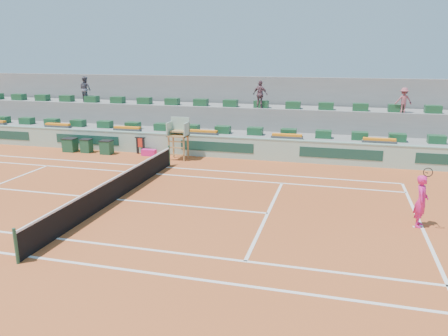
{
  "coord_description": "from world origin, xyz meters",
  "views": [
    {
      "loc": [
        8.8,
        -15.62,
        5.97
      ],
      "look_at": [
        4.0,
        2.5,
        1.0
      ],
      "focal_mm": 35.0,
      "sensor_mm": 36.0,
      "label": 1
    }
  ],
  "objects_px": {
    "umpire_chair": "(179,133)",
    "drink_cooler_a": "(107,147)",
    "tennis_player": "(421,201)",
    "player_bag": "(149,153)"
  },
  "relations": [
    {
      "from": "umpire_chair",
      "to": "drink_cooler_a",
      "type": "bearing_deg",
      "value": 179.3
    },
    {
      "from": "umpire_chair",
      "to": "drink_cooler_a",
      "type": "height_order",
      "value": "umpire_chair"
    },
    {
      "from": "umpire_chair",
      "to": "drink_cooler_a",
      "type": "relative_size",
      "value": 2.86
    },
    {
      "from": "umpire_chair",
      "to": "tennis_player",
      "type": "distance_m",
      "value": 13.91
    },
    {
      "from": "player_bag",
      "to": "drink_cooler_a",
      "type": "bearing_deg",
      "value": -174.9
    },
    {
      "from": "drink_cooler_a",
      "to": "tennis_player",
      "type": "bearing_deg",
      "value": -24.24
    },
    {
      "from": "umpire_chair",
      "to": "tennis_player",
      "type": "relative_size",
      "value": 1.05
    },
    {
      "from": "drink_cooler_a",
      "to": "tennis_player",
      "type": "distance_m",
      "value": 18.09
    },
    {
      "from": "umpire_chair",
      "to": "drink_cooler_a",
      "type": "distance_m",
      "value": 4.84
    },
    {
      "from": "player_bag",
      "to": "umpire_chair",
      "type": "height_order",
      "value": "umpire_chair"
    }
  ]
}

